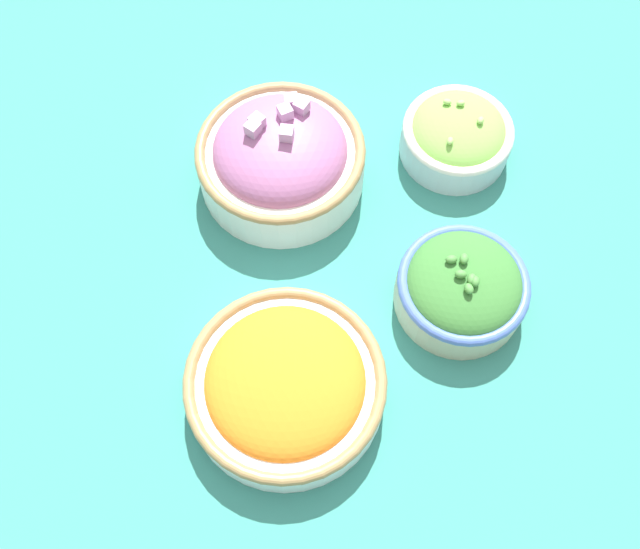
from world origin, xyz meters
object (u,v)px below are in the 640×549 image
object	(u,v)px
bowl_lettuce	(455,135)
bowl_carrots	(283,384)
bowl_broccoli	(460,287)
bowl_red_onion	(279,158)

from	to	relation	value
bowl_lettuce	bowl_carrots	size ratio (longest dim) A/B	0.65
bowl_lettuce	bowl_broccoli	world-z (taller)	bowl_broccoli
bowl_lettuce	bowl_broccoli	size ratio (longest dim) A/B	0.93
bowl_carrots	bowl_lettuce	bearing A→B (deg)	-32.48
bowl_red_onion	bowl_lettuce	world-z (taller)	bowl_red_onion
bowl_broccoli	bowl_carrots	bearing A→B (deg)	119.96
bowl_lettuce	bowl_broccoli	distance (m)	0.19
bowl_lettuce	bowl_carrots	distance (m)	0.35
bowl_red_onion	bowl_lettuce	xyz separation A→B (m)	(0.04, -0.20, -0.01)
bowl_red_onion	bowl_lettuce	size ratio (longest dim) A/B	1.48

